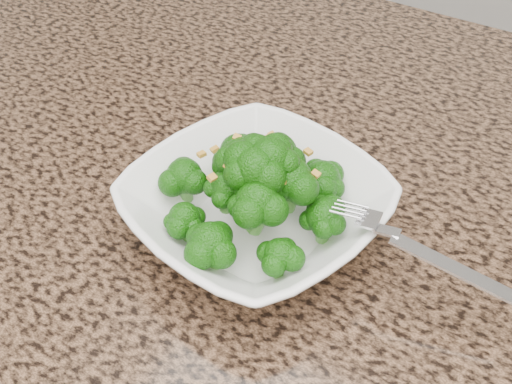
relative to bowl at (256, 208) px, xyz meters
The scene contains 5 objects.
granite_counter 0.08m from the bowl, ahead, with size 1.64×1.04×0.03m, color brown.
bowl is the anchor object (origin of this frame).
broccoli_pile 0.06m from the bowl, behind, with size 0.21×0.21×0.07m, color #165C0A, non-canonical shape.
garlic_topping 0.10m from the bowl, behind, with size 0.12×0.12×0.01m, color gold, non-canonical shape.
fork 0.14m from the bowl, ahead, with size 0.19×0.03×0.01m, color silver, non-canonical shape.
Camera 1 is at (0.16, -0.07, 1.36)m, focal length 45.00 mm.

